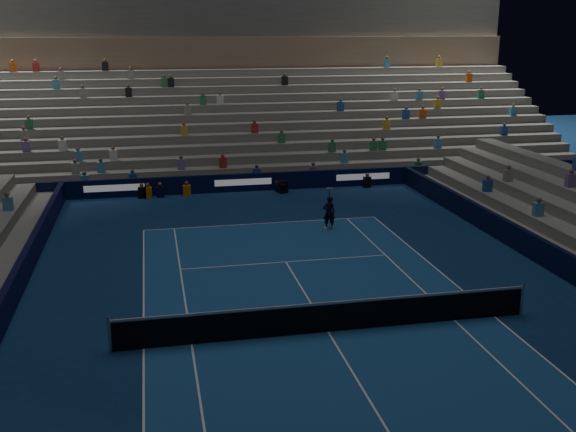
# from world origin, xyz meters

# --- Properties ---
(ground) EXTENTS (90.00, 90.00, 0.00)m
(ground) POSITION_xyz_m (0.00, 0.00, 0.00)
(ground) COLOR #0D264F
(ground) RESTS_ON ground
(court_surface) EXTENTS (10.97, 23.77, 0.01)m
(court_surface) POSITION_xyz_m (0.00, 0.00, 0.01)
(court_surface) COLOR navy
(court_surface) RESTS_ON ground
(sponsor_barrier_far) EXTENTS (44.00, 0.25, 1.00)m
(sponsor_barrier_far) POSITION_xyz_m (0.00, 18.50, 0.50)
(sponsor_barrier_far) COLOR black
(sponsor_barrier_far) RESTS_ON ground
(grandstand_main) EXTENTS (44.00, 15.20, 11.20)m
(grandstand_main) POSITION_xyz_m (0.00, 27.90, 3.38)
(grandstand_main) COLOR slate
(grandstand_main) RESTS_ON ground
(tennis_net) EXTENTS (12.90, 0.10, 1.10)m
(tennis_net) POSITION_xyz_m (0.00, 0.00, 0.50)
(tennis_net) COLOR #B2B2B7
(tennis_net) RESTS_ON ground
(tennis_player) EXTENTS (0.58, 0.40, 1.54)m
(tennis_player) POSITION_xyz_m (2.82, 10.41, 0.77)
(tennis_player) COLOR black
(tennis_player) RESTS_ON ground
(broadcast_camera) EXTENTS (0.67, 1.05, 0.67)m
(broadcast_camera) POSITION_xyz_m (2.07, 17.75, 0.34)
(broadcast_camera) COLOR black
(broadcast_camera) RESTS_ON ground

